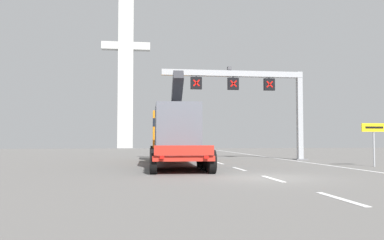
{
  "coord_description": "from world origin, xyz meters",
  "views": [
    {
      "loc": [
        -5.22,
        -16.04,
        1.58
      ],
      "look_at": [
        -1.68,
        10.89,
        2.92
      ],
      "focal_mm": 37.23,
      "sensor_mm": 36.0,
      "label": 1
    }
  ],
  "objects_px": {
    "bridge_pylon_distant": "(126,64)",
    "exit_sign_yellow": "(374,134)",
    "heavy_haul_truck_red": "(173,133)",
    "overhead_lane_gantry": "(253,89)"
  },
  "relations": [
    {
      "from": "overhead_lane_gantry",
      "to": "exit_sign_yellow",
      "type": "height_order",
      "value": "overhead_lane_gantry"
    },
    {
      "from": "overhead_lane_gantry",
      "to": "bridge_pylon_distant",
      "type": "height_order",
      "value": "bridge_pylon_distant"
    },
    {
      "from": "bridge_pylon_distant",
      "to": "heavy_haul_truck_red",
      "type": "bearing_deg",
      "value": -84.4
    },
    {
      "from": "exit_sign_yellow",
      "to": "bridge_pylon_distant",
      "type": "height_order",
      "value": "bridge_pylon_distant"
    },
    {
      "from": "exit_sign_yellow",
      "to": "heavy_haul_truck_red",
      "type": "bearing_deg",
      "value": 161.48
    },
    {
      "from": "bridge_pylon_distant",
      "to": "exit_sign_yellow",
      "type": "bearing_deg",
      "value": -72.92
    },
    {
      "from": "overhead_lane_gantry",
      "to": "exit_sign_yellow",
      "type": "xyz_separation_m",
      "value": [
        4.96,
        -8.01,
        -3.6
      ]
    },
    {
      "from": "heavy_haul_truck_red",
      "to": "bridge_pylon_distant",
      "type": "height_order",
      "value": "bridge_pylon_distant"
    },
    {
      "from": "overhead_lane_gantry",
      "to": "bridge_pylon_distant",
      "type": "xyz_separation_m",
      "value": [
        -11.39,
        45.16,
        10.26
      ]
    },
    {
      "from": "heavy_haul_truck_red",
      "to": "overhead_lane_gantry",
      "type": "bearing_deg",
      "value": 32.39
    }
  ]
}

